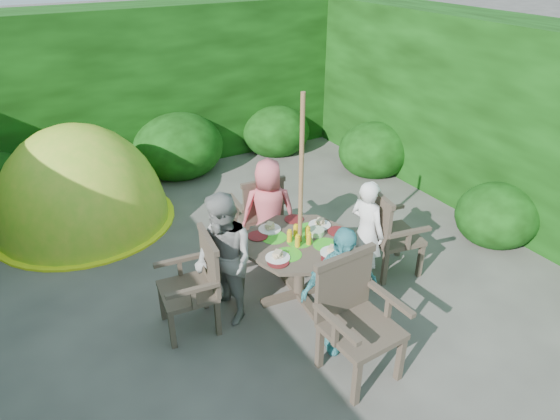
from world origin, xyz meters
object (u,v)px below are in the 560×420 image
garden_chair_right (388,232)px  child_left (224,260)px  child_right (366,232)px  patio_table (300,250)px  parasol_pole (301,205)px  dome_tent (86,222)px  garden_chair_back (259,210)px  child_back (269,211)px  child_front (340,290)px  garden_chair_front (355,317)px  garden_chair_left (195,283)px

garden_chair_right → child_left: 1.90m
child_right → child_left: size_ratio=0.88×
patio_table → garden_chair_right: 1.09m
patio_table → garden_chair_right: (1.09, -0.10, -0.06)m
parasol_pole → dome_tent: (-1.66, 2.76, -1.10)m
patio_table → child_left: 0.81m
child_right → dome_tent: size_ratio=0.44×
garden_chair_back → child_back: child_back is taller
child_right → child_front: bearing=117.8°
parasol_pole → garden_chair_front: (-0.12, -1.08, -0.54)m
garden_chair_left → dome_tent: (-0.57, 2.65, -0.50)m
parasol_pole → garden_chair_left: 1.25m
child_right → dome_tent: (-2.46, 2.83, -0.59)m
garden_chair_front → child_left: size_ratio=0.78×
child_back → child_left: bearing=64.0°
child_front → patio_table: bearing=93.4°
patio_table → garden_chair_front: garden_chair_front is taller
garden_chair_left → child_front: size_ratio=0.74×
garden_chair_front → child_back: (0.20, 1.88, 0.06)m
parasol_pole → garden_chair_left: bearing=174.5°
garden_chair_front → child_back: 1.89m
garden_chair_front → garden_chair_back: bearing=80.9°
garden_chair_left → garden_chair_back: garden_chair_left is taller
parasol_pole → child_right: 0.95m
garden_chair_right → garden_chair_back: size_ratio=1.06×
child_left → dome_tent: size_ratio=0.50×
parasol_pole → child_front: parasol_pole is taller
dome_tent → child_right: bearing=-35.1°
child_back → garden_chair_front: bearing=108.6°
child_left → dome_tent: child_left is taller
parasol_pole → child_left: (-0.80, 0.08, -0.42)m
patio_table → garden_chair_left: bearing=174.5°
garden_chair_left → patio_table: bearing=90.6°
garden_chair_left → garden_chair_right: bearing=90.7°
child_left → child_front: size_ratio=1.07×
child_front → dome_tent: 3.94m
child_left → dome_tent: (-0.87, 2.68, -0.68)m
parasol_pole → garden_chair_back: 1.26m
garden_chair_left → child_front: bearing=54.4°
garden_chair_right → patio_table: bearing=95.0°
garden_chair_back → dome_tent: (-1.77, 1.66, -0.49)m
garden_chair_back → child_left: (-0.90, -1.02, 0.19)m
garden_chair_left → child_back: size_ratio=0.75×
dome_tent → garden_chair_left: bearing=-63.8°
garden_chair_back → garden_chair_front: size_ratio=0.87×
garden_chair_front → child_right: bearing=44.5°
parasol_pole → child_left: parasol_pole is taller
child_right → child_front: (-0.87, -0.72, 0.04)m
child_back → parasol_pole: bearing=109.0°
garden_chair_back → garden_chair_front: (-0.23, -2.17, 0.07)m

